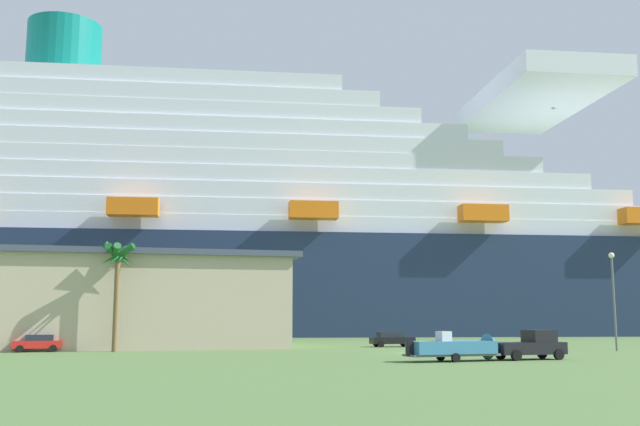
% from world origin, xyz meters
% --- Properties ---
extents(ground_plane, '(600.00, 600.00, 0.00)m').
position_xyz_m(ground_plane, '(0.00, 30.00, 0.00)').
color(ground_plane, '#4C6B38').
extents(cruise_ship, '(249.80, 48.70, 66.01)m').
position_xyz_m(cruise_ship, '(-17.16, 73.15, 18.06)').
color(cruise_ship, '#1E2D4C').
rests_on(cruise_ship, ground_plane).
extents(terminal_building, '(51.71, 30.10, 9.89)m').
position_xyz_m(terminal_building, '(-34.64, 20.72, 4.97)').
color(terminal_building, '#B7A88C').
rests_on(terminal_building, ground_plane).
extents(pickup_truck, '(5.87, 3.09, 2.20)m').
position_xyz_m(pickup_truck, '(5.64, -11.70, 1.04)').
color(pickup_truck, black).
rests_on(pickup_truck, ground_plane).
extents(small_boat_on_trailer, '(8.81, 3.38, 2.15)m').
position_xyz_m(small_boat_on_trailer, '(-0.32, -12.83, 0.96)').
color(small_boat_on_trailer, '#595960').
rests_on(small_boat_on_trailer, ground_plane).
extents(palm_tree, '(3.46, 3.57, 10.34)m').
position_xyz_m(palm_tree, '(-26.78, 6.91, 8.22)').
color(palm_tree, brown).
rests_on(palm_tree, ground_plane).
extents(street_lamp, '(0.56, 0.56, 9.43)m').
position_xyz_m(street_lamp, '(20.36, 0.96, 6.00)').
color(street_lamp, slate).
rests_on(street_lamp, ground_plane).
extents(parked_car_red_hatchback, '(4.59, 2.75, 1.58)m').
position_xyz_m(parked_car_red_hatchback, '(-33.83, 7.93, 0.83)').
color(parked_car_red_hatchback, red).
rests_on(parked_car_red_hatchback, ground_plane).
extents(parked_car_black_coupe, '(4.86, 2.27, 1.58)m').
position_xyz_m(parked_car_black_coupe, '(1.78, 14.29, 0.83)').
color(parked_car_black_coupe, black).
rests_on(parked_car_black_coupe, ground_plane).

